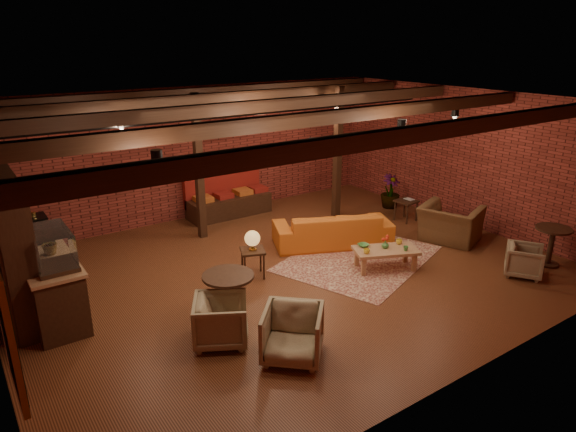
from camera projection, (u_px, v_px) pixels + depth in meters
floor at (290, 271)px, 9.94m from camera, size 10.00×10.00×0.00m
ceiling at (290, 103)px, 8.88m from camera, size 10.00×8.00×0.02m
wall_back at (197, 153)px, 12.52m from camera, size 10.00×0.02×3.20m
wall_front at (475, 269)px, 6.30m from camera, size 10.00×0.02×3.20m
wall_right at (464, 157)px, 12.08m from camera, size 0.02×8.00×3.20m
ceiling_beams at (290, 110)px, 8.92m from camera, size 9.80×6.40×0.22m
ceiling_pipe at (244, 113)px, 10.24m from camera, size 9.60×0.12×0.12m
post_left at (199, 168)px, 11.11m from camera, size 0.16×0.16×3.20m
post_right at (338, 154)px, 12.46m from camera, size 0.16×0.16×3.20m
service_counter at (46, 266)px, 8.26m from camera, size 0.80×2.50×1.60m
plant_counter at (46, 237)px, 8.33m from camera, size 0.35×0.39×0.30m
shelving_hutch at (13, 247)px, 7.99m from camera, size 0.52×2.00×2.40m
chalkboard_menu at (8, 330)px, 4.99m from camera, size 0.08×0.96×1.46m
banquette at (229, 196)px, 12.86m from camera, size 2.10×0.70×1.00m
service_sign at (235, 125)px, 11.89m from camera, size 0.86×0.06×0.30m
ceiling_spotlights at (290, 123)px, 8.99m from camera, size 6.40×4.40×0.28m
rug at (359, 258)px, 10.49m from camera, size 3.77×3.34×0.01m
sofa at (333, 229)px, 11.09m from camera, size 2.69×1.90×0.73m
coffee_table at (385, 251)px, 9.92m from camera, size 1.36×1.05×0.67m
side_table_lamp at (252, 242)px, 9.50m from camera, size 0.57×0.57×0.92m
round_table_left at (229, 290)px, 7.97m from camera, size 0.80×0.80×0.84m
armchair_a at (221, 318)px, 7.51m from camera, size 1.00×1.02×0.79m
armchair_b at (292, 332)px, 7.13m from camera, size 1.11×1.11×0.83m
armchair_right at (451, 218)px, 11.25m from camera, size 1.16×1.42×1.07m
side_table_book at (406, 202)px, 12.50m from camera, size 0.51×0.51×0.54m
round_table_right at (552, 240)px, 10.04m from camera, size 0.67×0.67×0.78m
armchair_far at (525, 259)px, 9.66m from camera, size 0.86×0.85×0.66m
plant_tall at (393, 158)px, 13.18m from camera, size 1.53×1.53×2.66m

